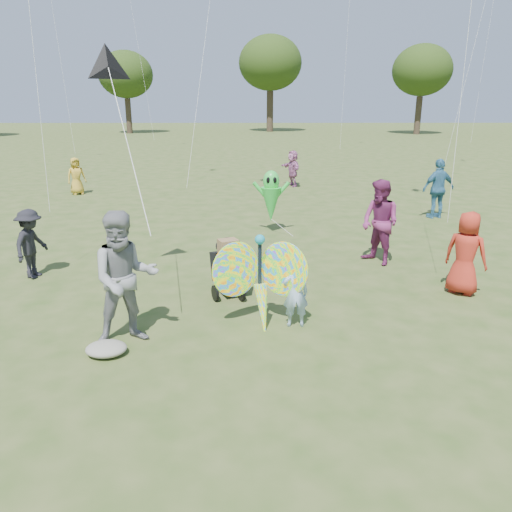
% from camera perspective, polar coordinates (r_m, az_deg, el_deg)
% --- Properties ---
extents(ground, '(160.00, 160.00, 0.00)m').
position_cam_1_polar(ground, '(7.22, 1.75, -11.95)').
color(ground, '#51592B').
rests_on(ground, ground).
extents(child_girl, '(0.43, 0.29, 1.13)m').
position_cam_1_polar(child_girl, '(8.07, 4.54, -4.28)').
color(child_girl, '#96B5D4').
rests_on(child_girl, ground).
extents(adult_man, '(1.20, 1.07, 2.04)m').
position_cam_1_polar(adult_man, '(7.62, -14.73, -2.51)').
color(adult_man, gray).
rests_on(adult_man, ground).
extents(grey_bag, '(0.60, 0.49, 0.19)m').
position_cam_1_polar(grey_bag, '(7.67, -16.74, -10.11)').
color(grey_bag, gray).
rests_on(grey_bag, ground).
extents(crowd_a, '(0.92, 0.89, 1.59)m').
position_cam_1_polar(crowd_a, '(10.15, 22.86, 0.30)').
color(crowd_a, '#AE2A1B').
rests_on(crowd_a, ground).
extents(crowd_b, '(0.70, 1.02, 1.44)m').
position_cam_1_polar(crowd_b, '(11.25, -24.31, 1.29)').
color(crowd_b, black).
rests_on(crowd_b, ground).
extents(crowd_c, '(1.16, 0.73, 1.84)m').
position_cam_1_polar(crowd_c, '(16.61, 20.11, 7.23)').
color(crowd_c, teal).
rests_on(crowd_c, ground).
extents(crowd_e, '(1.10, 1.16, 1.90)m').
position_cam_1_polar(crowd_e, '(11.42, 13.99, 3.73)').
color(crowd_e, '#772759').
rests_on(crowd_e, ground).
extents(crowd_g, '(0.84, 0.77, 1.44)m').
position_cam_1_polar(crowd_g, '(20.94, -19.85, 8.59)').
color(crowd_g, gold).
rests_on(crowd_g, ground).
extents(crowd_j, '(0.96, 1.48, 1.53)m').
position_cam_1_polar(crowd_j, '(21.72, 4.20, 9.96)').
color(crowd_j, '#AA6193').
rests_on(crowd_j, ground).
extents(jogging_stroller, '(0.77, 1.14, 1.09)m').
position_cam_1_polar(jogging_stroller, '(9.42, -3.14, -0.75)').
color(jogging_stroller, black).
rests_on(jogging_stroller, ground).
extents(butterfly_kite, '(1.74, 0.75, 1.74)m').
position_cam_1_polar(butterfly_kite, '(7.95, 0.55, -2.96)').
color(butterfly_kite, red).
rests_on(butterfly_kite, ground).
extents(delta_kite_rig, '(1.46, 2.51, 2.86)m').
position_cam_1_polar(delta_kite_rig, '(9.54, -16.51, 19.88)').
color(delta_kite_rig, black).
rests_on(delta_kite_rig, ground).
extents(alien_kite, '(1.12, 0.69, 1.74)m').
position_cam_1_polar(alien_kite, '(13.76, 1.73, 6.59)').
color(alien_kite, green).
rests_on(alien_kite, ground).
extents(tree_line, '(91.78, 33.60, 10.79)m').
position_cam_1_polar(tree_line, '(51.54, 4.07, 20.99)').
color(tree_line, '#3A2D21').
rests_on(tree_line, ground).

